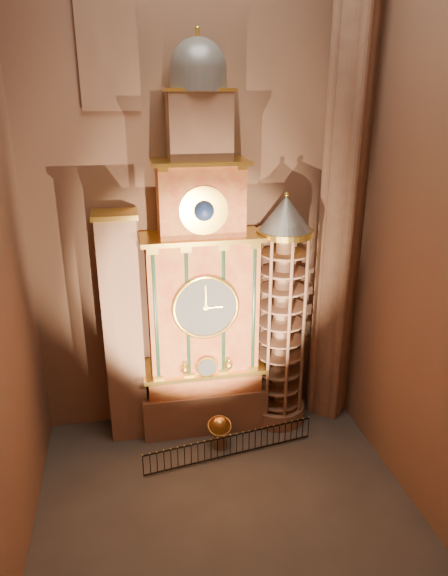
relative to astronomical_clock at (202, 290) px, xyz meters
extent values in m
plane|color=#383330|center=(0.00, -4.96, -6.68)|extent=(14.00, 14.00, 0.00)
plane|color=brown|center=(0.00, 1.04, 4.32)|extent=(22.00, 0.00, 22.00)
plane|color=brown|center=(7.00, -4.96, 4.32)|extent=(0.00, 22.00, 22.00)
cube|color=#8C634C|center=(0.00, 0.04, -5.68)|extent=(5.60, 2.20, 2.00)
cube|color=maroon|center=(0.00, 0.04, -4.18)|extent=(5.00, 2.00, 1.00)
cube|color=yellow|center=(0.00, -0.01, -3.63)|extent=(5.40, 2.30, 0.18)
cube|color=maroon|center=(0.00, 0.04, -0.68)|extent=(4.60, 2.00, 6.00)
cylinder|color=black|center=(-2.05, -0.82, -0.68)|extent=(0.32, 0.32, 5.60)
cylinder|color=black|center=(-0.75, -0.82, -0.68)|extent=(0.32, 0.32, 5.60)
cylinder|color=black|center=(0.75, -0.82, -0.68)|extent=(0.32, 0.32, 5.60)
cylinder|color=black|center=(2.05, -0.82, -0.68)|extent=(0.32, 0.32, 5.60)
cube|color=yellow|center=(0.00, -0.01, 2.37)|extent=(5.00, 2.25, 0.18)
cylinder|color=#2D3033|center=(0.00, -0.97, -0.38)|extent=(2.60, 0.12, 2.60)
torus|color=yellow|center=(0.00, -1.02, -0.38)|extent=(2.80, 0.16, 2.80)
cylinder|color=yellow|center=(0.00, -1.12, -3.08)|extent=(0.90, 0.10, 0.90)
sphere|color=yellow|center=(-0.95, -1.07, -3.13)|extent=(0.36, 0.36, 0.36)
sphere|color=yellow|center=(0.95, -1.07, -3.13)|extent=(0.36, 0.36, 0.36)
cube|color=maroon|center=(0.00, 0.04, 3.82)|extent=(3.40, 1.80, 3.00)
sphere|color=#0E1746|center=(0.00, -0.87, 3.62)|extent=(0.80, 0.80, 0.80)
cube|color=yellow|center=(0.00, -0.01, 5.37)|extent=(3.80, 2.00, 0.15)
cube|color=#8C634C|center=(0.00, 0.04, 6.62)|extent=(2.40, 1.60, 2.60)
sphere|color=slate|center=(0.00, 0.04, 8.72)|extent=(2.10, 2.10, 2.10)
cylinder|color=yellow|center=(0.00, 0.04, 9.62)|extent=(0.14, 0.14, 0.80)
cube|color=#8C634C|center=(-3.40, 0.04, -1.68)|extent=(1.60, 1.40, 10.00)
cube|color=yellow|center=(-3.40, -0.38, -3.68)|extent=(1.35, 0.10, 2.10)
cube|color=#491613|center=(-3.40, -0.44, -3.68)|extent=(1.05, 0.04, 1.75)
cube|color=yellow|center=(-3.40, -0.38, -1.08)|extent=(1.35, 0.10, 2.10)
cube|color=#491613|center=(-3.40, -0.44, -1.08)|extent=(1.05, 0.04, 1.75)
cube|color=yellow|center=(-3.40, -0.38, 1.52)|extent=(1.35, 0.10, 2.10)
cube|color=#491613|center=(-3.40, -0.44, 1.52)|extent=(1.05, 0.04, 1.75)
cube|color=yellow|center=(-3.40, 0.04, 3.42)|extent=(1.80, 1.60, 0.20)
cylinder|color=#8C634C|center=(3.50, -0.26, -6.28)|extent=(2.50, 2.50, 0.80)
cylinder|color=#8C634C|center=(3.50, -0.26, -1.78)|extent=(0.70, 0.70, 8.20)
cylinder|color=yellow|center=(3.50, -0.26, 2.42)|extent=(2.40, 2.40, 0.25)
cone|color=slate|center=(3.50, -0.26, 3.22)|extent=(2.30, 2.30, 1.50)
sphere|color=yellow|center=(3.50, -0.26, 4.02)|extent=(0.20, 0.20, 0.20)
cylinder|color=#8C634C|center=(6.10, 0.04, 4.32)|extent=(1.60, 1.60, 22.00)
cylinder|color=#8C634C|center=(6.90, 0.04, 4.32)|extent=(0.44, 0.44, 22.00)
cylinder|color=#8C634C|center=(5.30, 0.04, 4.32)|extent=(0.44, 0.44, 22.00)
cylinder|color=#8C634C|center=(6.10, 0.84, 4.32)|extent=(0.44, 0.44, 22.00)
cylinder|color=#8C634C|center=(6.10, -0.76, 4.32)|extent=(0.44, 0.44, 22.00)
cube|color=navy|center=(-3.20, 0.98, 9.82)|extent=(2.00, 0.10, 5.00)
cube|color=#8C634C|center=(-3.20, 0.92, 9.82)|extent=(2.20, 0.06, 5.20)
cylinder|color=#8C634C|center=(0.40, -1.87, -6.35)|extent=(0.57, 0.57, 0.66)
sphere|color=#C28336|center=(0.40, -1.87, -5.59)|extent=(0.85, 0.85, 0.85)
torus|color=#C28336|center=(0.40, -1.87, -5.59)|extent=(1.08, 1.02, 0.46)
cube|color=black|center=(0.72, -2.62, -5.63)|extent=(7.38, 1.20, 0.04)
cube|color=black|center=(0.72, -2.62, -6.59)|extent=(7.38, 1.20, 0.04)
camera|label=1|loc=(-2.99, -20.16, 7.85)|focal=32.00mm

